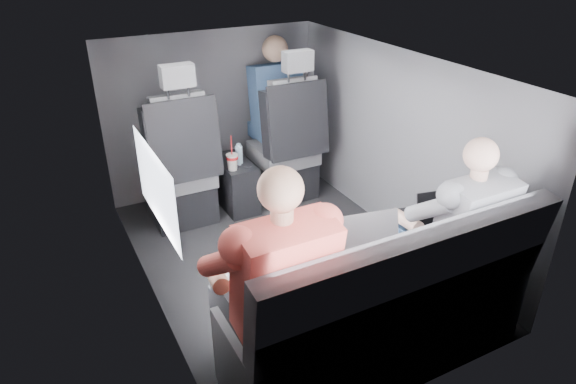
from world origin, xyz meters
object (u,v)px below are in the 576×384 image
center_console (235,184)px  laptop_black (431,214)px  front_seat_left (181,174)px  front_seat_right (286,153)px  passenger_rear_right (451,232)px  passenger_front_right (276,102)px  water_bottle (239,155)px  laptop_silver (353,241)px  passenger_rear_left (271,285)px  rear_bench (382,316)px  laptop_white (265,264)px  soda_cup (232,161)px

center_console → laptop_black: (0.51, -1.67, 0.43)m
front_seat_left → front_seat_right: bearing=0.0°
passenger_rear_right → passenger_front_right: size_ratio=1.35×
front_seat_left → water_bottle: 0.48m
laptop_silver → passenger_rear_right: size_ratio=0.33×
water_bottle → passenger_rear_left: passenger_rear_left is taller
rear_bench → passenger_rear_right: bearing=11.0°
rear_bench → laptop_white: (-0.53, 0.25, 0.33)m
center_console → passenger_front_right: size_ratio=0.55×
passenger_rear_right → laptop_black: bearing=85.5°
laptop_silver → passenger_rear_left: 0.54m
front_seat_right → soda_cup: size_ratio=4.56×
front_seat_right → soda_cup: front_seat_right is taller
laptop_silver → passenger_front_right: (0.53, 1.93, 0.12)m
center_console → rear_bench: size_ratio=0.30×
front_seat_left → laptop_white: bearing=-92.6°
passenger_rear_left → passenger_front_right: 2.32m
laptop_black → laptop_white: bearing=-179.3°
front_seat_left → center_console: size_ratio=2.64×
center_console → laptop_black: bearing=-73.1°
laptop_silver → passenger_front_right: 2.00m
water_bottle → laptop_black: 1.69m
front_seat_left → laptop_silver: (0.41, -1.67, 0.23)m
center_console → laptop_white: bearing=-107.3°
water_bottle → passenger_rear_left: 1.88m
rear_bench → passenger_rear_left: (-0.57, 0.09, 0.33)m
laptop_white → laptop_silver: bearing=-2.8°
soda_cup → passenger_front_right: passenger_front_right is taller
laptop_black → laptop_silver: bearing=-176.1°
water_bottle → laptop_white: 1.72m
front_seat_right → center_console: size_ratio=2.64×
center_console → front_seat_left: bearing=-174.9°
laptop_silver → water_bottle: bearing=87.9°
front_seat_left → laptop_white: size_ratio=3.23×
laptop_silver → passenger_rear_right: 0.55m
laptop_white → center_console: bearing=72.7°
front_seat_right → passenger_rear_left: bearing=-119.5°
soda_cup → passenger_rear_left: (-0.50, -1.71, 0.17)m
passenger_rear_left → passenger_front_right: (1.06, 2.07, 0.12)m
laptop_black → passenger_rear_left: passenger_rear_left is taller
front_seat_right → center_console: 0.49m
rear_bench → laptop_silver: 0.40m
laptop_black → front_seat_left: bearing=120.4°
front_seat_right → laptop_black: bearing=-88.0°
water_bottle → laptop_black: laptop_black is taller
passenger_rear_right → passenger_rear_left: bearing=-179.9°
laptop_white → passenger_rear_left: size_ratio=0.31×
water_bottle → passenger_rear_right: size_ratio=0.14×
laptop_black → passenger_rear_right: passenger_rear_right is taller
front_seat_right → passenger_front_right: bearing=82.4°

